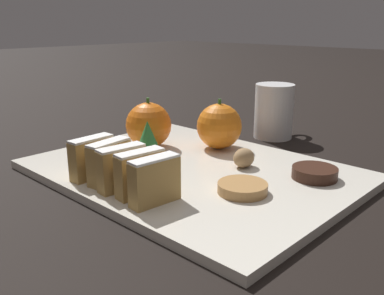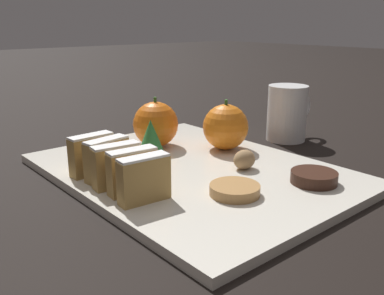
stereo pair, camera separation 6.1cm
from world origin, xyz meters
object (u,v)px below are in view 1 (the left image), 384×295
Objects in this scene: orange_near at (149,125)px; chocolate_cookie at (315,173)px; walnut at (244,158)px; orange_far at (219,126)px; coffee_mug at (275,111)px.

orange_near is 1.38× the size of chocolate_cookie.
walnut is 0.10m from chocolate_cookie.
chocolate_cookie is (-0.02, -0.18, -0.03)m from orange_far.
walnut is 0.23m from coffee_mug.
orange_near is 0.18m from walnut.
orange_far is at bearing 83.64° from chocolate_cookie.
coffee_mug is (0.16, -0.00, 0.00)m from orange_far.
walnut is at bearing -157.63° from coffee_mug.
coffee_mug is at bearing 45.47° from chocolate_cookie.
orange_near reaches higher than orange_far.
orange_near is 0.79× the size of coffee_mug.
orange_far is 1.36× the size of chocolate_cookie.
coffee_mug reaches higher than orange_far.
orange_near is 0.25m from coffee_mug.
walnut is at bearing 106.38° from chocolate_cookie.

